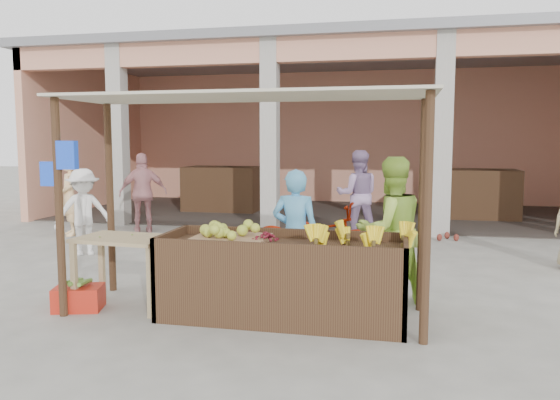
% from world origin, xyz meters
% --- Properties ---
extents(ground, '(60.00, 60.00, 0.00)m').
position_xyz_m(ground, '(0.00, 0.00, 0.00)').
color(ground, slate).
rests_on(ground, ground).
extents(market_building, '(14.40, 6.40, 4.20)m').
position_xyz_m(market_building, '(0.05, 8.93, 2.70)').
color(market_building, tan).
rests_on(market_building, ground).
extents(fruit_stall, '(2.60, 0.95, 0.80)m').
position_xyz_m(fruit_stall, '(0.50, 0.00, 0.40)').
color(fruit_stall, '#442F1B').
rests_on(fruit_stall, ground).
extents(stall_awning, '(4.09, 1.35, 2.39)m').
position_xyz_m(stall_awning, '(-0.01, 0.06, 1.98)').
color(stall_awning, '#442F1B').
rests_on(stall_awning, ground).
extents(banana_heap, '(0.99, 0.54, 0.18)m').
position_xyz_m(banana_heap, '(1.29, 0.01, 0.89)').
color(banana_heap, yellow).
rests_on(banana_heap, fruit_stall).
extents(melon_tray, '(0.80, 0.70, 0.21)m').
position_xyz_m(melon_tray, '(-0.09, 0.01, 0.90)').
color(melon_tray, '#9A724F').
rests_on(melon_tray, fruit_stall).
extents(berry_heap, '(0.40, 0.33, 0.13)m').
position_xyz_m(berry_heap, '(0.30, 0.01, 0.86)').
color(berry_heap, maroon).
rests_on(berry_heap, fruit_stall).
extents(side_table, '(1.06, 0.74, 0.82)m').
position_xyz_m(side_table, '(-1.34, -0.02, 0.68)').
color(side_table, tan).
rests_on(side_table, ground).
extents(papaya_pile, '(0.67, 0.38, 0.19)m').
position_xyz_m(papaya_pile, '(-1.34, -0.02, 0.91)').
color(papaya_pile, '#509430').
rests_on(papaya_pile, side_table).
extents(red_crate, '(0.60, 0.50, 0.27)m').
position_xyz_m(red_crate, '(-1.81, -0.21, 0.13)').
color(red_crate, red).
rests_on(red_crate, ground).
extents(plantain_bundle, '(0.39, 0.27, 0.08)m').
position_xyz_m(plantain_bundle, '(-1.81, -0.21, 0.31)').
color(plantain_bundle, '#5D8D33').
rests_on(plantain_bundle, red_crate).
extents(produce_sacks, '(0.70, 0.66, 0.53)m').
position_xyz_m(produce_sacks, '(2.61, 5.18, 0.27)').
color(produce_sacks, maroon).
rests_on(produce_sacks, ground).
extents(vendor_blue, '(0.64, 0.48, 1.67)m').
position_xyz_m(vendor_blue, '(0.49, 0.78, 0.83)').
color(vendor_blue, '#58ACE2').
rests_on(vendor_blue, ground).
extents(vendor_green, '(1.01, 0.85, 1.81)m').
position_xyz_m(vendor_green, '(1.61, 0.82, 0.91)').
color(vendor_green, '#ACD949').
rests_on(vendor_green, ground).
extents(motorcycle, '(0.82, 2.05, 1.05)m').
position_xyz_m(motorcycle, '(0.49, 2.18, 0.52)').
color(motorcycle, '#891502').
rests_on(motorcycle, ground).
extents(shopper_a, '(1.09, 1.02, 1.56)m').
position_xyz_m(shopper_a, '(-3.43, 2.49, 0.78)').
color(shopper_a, white).
rests_on(shopper_a, ground).
extents(shopper_b, '(1.17, 0.98, 1.76)m').
position_xyz_m(shopper_b, '(-3.49, 4.78, 0.88)').
color(shopper_b, tan).
rests_on(shopper_b, ground).
extents(shopper_e, '(0.74, 0.76, 1.63)m').
position_xyz_m(shopper_e, '(-4.78, 4.14, 0.81)').
color(shopper_e, '#FBC886').
rests_on(shopper_e, ground).
extents(shopper_f, '(0.99, 0.66, 1.88)m').
position_xyz_m(shopper_f, '(0.90, 5.04, 0.94)').
color(shopper_f, '#93759F').
rests_on(shopper_f, ground).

